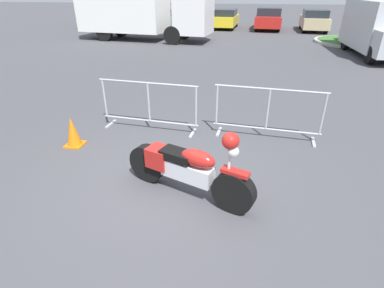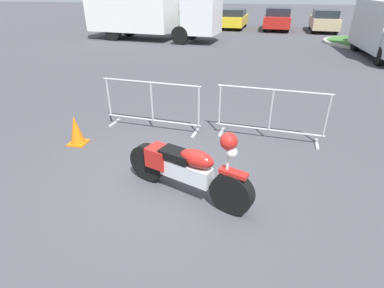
{
  "view_description": "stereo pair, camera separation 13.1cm",
  "coord_description": "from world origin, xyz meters",
  "px_view_note": "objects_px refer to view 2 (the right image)",
  "views": [
    {
      "loc": [
        1.13,
        -3.77,
        2.81
      ],
      "look_at": [
        0.44,
        0.28,
        0.65
      ],
      "focal_mm": 28.0,
      "sensor_mm": 36.0,
      "label": 1
    },
    {
      "loc": [
        1.26,
        -3.75,
        2.81
      ],
      "look_at": [
        0.44,
        0.28,
        0.65
      ],
      "focal_mm": 28.0,
      "sensor_mm": 36.0,
      "label": 2
    }
  ],
  "objects_px": {
    "parked_car_red": "(278,19)",
    "parked_car_tan": "(324,21)",
    "parked_car_black": "(117,16)",
    "traffic_cone": "(76,130)",
    "parked_car_yellow": "(234,19)",
    "crowd_barrier_near": "(152,105)",
    "motorcycle": "(187,168)",
    "crowd_barrier_far": "(270,114)",
    "box_truck": "(146,10)",
    "parked_car_green": "(192,18)",
    "pedestrian": "(110,21)",
    "parked_car_white": "(155,16)"
  },
  "relations": [
    {
      "from": "parked_car_red",
      "to": "parked_car_tan",
      "type": "height_order",
      "value": "parked_car_red"
    },
    {
      "from": "parked_car_black",
      "to": "traffic_cone",
      "type": "relative_size",
      "value": 7.53
    },
    {
      "from": "parked_car_yellow",
      "to": "traffic_cone",
      "type": "distance_m",
      "value": 19.92
    },
    {
      "from": "crowd_barrier_near",
      "to": "motorcycle",
      "type": "bearing_deg",
      "value": -60.19
    },
    {
      "from": "parked_car_yellow",
      "to": "parked_car_red",
      "type": "relative_size",
      "value": 0.9
    },
    {
      "from": "crowd_barrier_far",
      "to": "box_truck",
      "type": "bearing_deg",
      "value": 119.27
    },
    {
      "from": "parked_car_green",
      "to": "traffic_cone",
      "type": "bearing_deg",
      "value": -171.19
    },
    {
      "from": "motorcycle",
      "to": "crowd_barrier_far",
      "type": "distance_m",
      "value": 2.51
    },
    {
      "from": "crowd_barrier_far",
      "to": "parked_car_yellow",
      "type": "xyz_separation_m",
      "value": [
        -2.18,
        18.86,
        0.14
      ]
    },
    {
      "from": "motorcycle",
      "to": "crowd_barrier_far",
      "type": "height_order",
      "value": "motorcycle"
    },
    {
      "from": "parked_car_green",
      "to": "parked_car_yellow",
      "type": "height_order",
      "value": "parked_car_green"
    },
    {
      "from": "parked_car_black",
      "to": "parked_car_tan",
      "type": "distance_m",
      "value": 15.87
    },
    {
      "from": "parked_car_yellow",
      "to": "traffic_cone",
      "type": "height_order",
      "value": "parked_car_yellow"
    },
    {
      "from": "parked_car_red",
      "to": "parked_car_tan",
      "type": "relative_size",
      "value": 1.06
    },
    {
      "from": "parked_car_black",
      "to": "parked_car_green",
      "type": "xyz_separation_m",
      "value": [
        6.35,
        -0.27,
        -0.05
      ]
    },
    {
      "from": "box_truck",
      "to": "parked_car_yellow",
      "type": "height_order",
      "value": "box_truck"
    },
    {
      "from": "motorcycle",
      "to": "pedestrian",
      "type": "xyz_separation_m",
      "value": [
        -8.32,
        15.22,
        0.46
      ]
    },
    {
      "from": "parked_car_tan",
      "to": "pedestrian",
      "type": "distance_m",
      "value": 14.73
    },
    {
      "from": "box_truck",
      "to": "parked_car_red",
      "type": "relative_size",
      "value": 1.74
    },
    {
      "from": "crowd_barrier_near",
      "to": "parked_car_yellow",
      "type": "xyz_separation_m",
      "value": [
        0.31,
        18.86,
        0.14
      ]
    },
    {
      "from": "crowd_barrier_near",
      "to": "box_truck",
      "type": "xyz_separation_m",
      "value": [
        -4.35,
        12.22,
        1.08
      ]
    },
    {
      "from": "parked_car_red",
      "to": "pedestrian",
      "type": "distance_m",
      "value": 11.98
    },
    {
      "from": "crowd_barrier_far",
      "to": "parked_car_tan",
      "type": "bearing_deg",
      "value": 77.22
    },
    {
      "from": "crowd_barrier_near",
      "to": "box_truck",
      "type": "height_order",
      "value": "box_truck"
    },
    {
      "from": "crowd_barrier_near",
      "to": "traffic_cone",
      "type": "bearing_deg",
      "value": -141.71
    },
    {
      "from": "box_truck",
      "to": "parked_car_black",
      "type": "distance_m",
      "value": 8.18
    },
    {
      "from": "motorcycle",
      "to": "parked_car_black",
      "type": "relative_size",
      "value": 0.46
    },
    {
      "from": "parked_car_red",
      "to": "parked_car_yellow",
      "type": "bearing_deg",
      "value": 90.92
    },
    {
      "from": "motorcycle",
      "to": "parked_car_tan",
      "type": "bearing_deg",
      "value": 96.42
    },
    {
      "from": "crowd_barrier_far",
      "to": "pedestrian",
      "type": "distance_m",
      "value": 16.18
    },
    {
      "from": "parked_car_black",
      "to": "parked_car_green",
      "type": "height_order",
      "value": "parked_car_black"
    },
    {
      "from": "pedestrian",
      "to": "crowd_barrier_far",
      "type": "bearing_deg",
      "value": 94.5
    },
    {
      "from": "crowd_barrier_near",
      "to": "box_truck",
      "type": "relative_size",
      "value": 0.28
    },
    {
      "from": "box_truck",
      "to": "parked_car_white",
      "type": "relative_size",
      "value": 1.78
    },
    {
      "from": "parked_car_black",
      "to": "traffic_cone",
      "type": "xyz_separation_m",
      "value": [
        7.94,
        -19.73,
        -0.46
      ]
    },
    {
      "from": "parked_car_black",
      "to": "pedestrian",
      "type": "xyz_separation_m",
      "value": [
        2.13,
        -5.69,
        0.18
      ]
    },
    {
      "from": "pedestrian",
      "to": "box_truck",
      "type": "bearing_deg",
      "value": 131.39
    },
    {
      "from": "crowd_barrier_far",
      "to": "parked_car_red",
      "type": "bearing_deg",
      "value": 86.96
    },
    {
      "from": "motorcycle",
      "to": "parked_car_green",
      "type": "height_order",
      "value": "parked_car_green"
    },
    {
      "from": "crowd_barrier_near",
      "to": "parked_car_tan",
      "type": "distance_m",
      "value": 19.52
    },
    {
      "from": "parked_car_white",
      "to": "parked_car_red",
      "type": "distance_m",
      "value": 9.53
    },
    {
      "from": "crowd_barrier_near",
      "to": "traffic_cone",
      "type": "distance_m",
      "value": 1.63
    },
    {
      "from": "parked_car_black",
      "to": "pedestrian",
      "type": "distance_m",
      "value": 6.08
    },
    {
      "from": "parked_car_white",
      "to": "traffic_cone",
      "type": "bearing_deg",
      "value": -162.49
    },
    {
      "from": "box_truck",
      "to": "pedestrian",
      "type": "height_order",
      "value": "box_truck"
    },
    {
      "from": "parked_car_white",
      "to": "parked_car_yellow",
      "type": "bearing_deg",
      "value": -87.53
    },
    {
      "from": "parked_car_green",
      "to": "crowd_barrier_far",
      "type": "bearing_deg",
      "value": -159.71
    },
    {
      "from": "crowd_barrier_far",
      "to": "parked_car_tan",
      "type": "distance_m",
      "value": 18.82
    },
    {
      "from": "crowd_barrier_near",
      "to": "parked_car_black",
      "type": "relative_size",
      "value": 0.49
    },
    {
      "from": "parked_car_tan",
      "to": "box_truck",
      "type": "bearing_deg",
      "value": 123.25
    }
  ]
}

